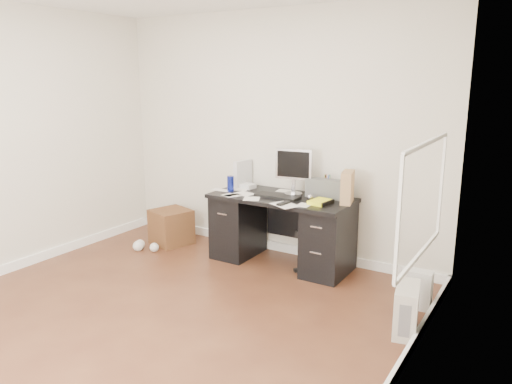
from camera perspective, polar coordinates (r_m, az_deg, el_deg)
ground at (r=4.42m, az=-11.37°, el=-13.86°), size 4.00×4.00×0.00m
room_shell at (r=3.96m, az=-11.82°, el=8.06°), size 4.02×4.02×2.71m
desk at (r=5.36m, az=2.91°, el=-4.13°), size 1.50×0.70×0.75m
loose_papers at (r=5.32m, az=0.79°, el=-0.33°), size 1.10×0.60×0.00m
lcd_monitor at (r=5.29m, az=4.32°, el=2.33°), size 0.43×0.28×0.50m
keyboard at (r=5.20m, az=2.44°, el=-0.50°), size 0.49×0.18×0.03m
computer_mouse at (r=5.11m, az=6.19°, el=-0.58°), size 0.07×0.07×0.07m
travel_mug at (r=5.49m, az=-2.93°, el=0.97°), size 0.08×0.08×0.17m
white_binder at (r=5.71m, az=-1.52°, el=2.13°), size 0.16×0.27×0.30m
magazine_file at (r=5.04m, az=10.40°, el=0.54°), size 0.20×0.30×0.32m
pen_cup at (r=5.28m, az=8.11°, el=0.75°), size 0.13×0.13×0.24m
yellow_book at (r=4.98m, az=7.38°, el=-1.14°), size 0.20×0.25×0.04m
paper_remote at (r=4.92m, az=3.31°, el=-1.36°), size 0.34×0.32×0.02m
office_chair at (r=5.17m, az=7.51°, el=-4.02°), size 0.56×0.56×0.95m
pc_tower at (r=4.20m, az=16.80°, el=-12.74°), size 0.25×0.42×0.39m
shopping_bag at (r=4.65m, az=17.88°, el=-10.51°), size 0.26×0.19×0.35m
wicker_basket at (r=6.14m, az=-9.66°, el=-3.93°), size 0.52×0.52×0.42m
desk_printer at (r=5.38m, az=8.38°, el=-7.51°), size 0.41×0.36×0.21m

